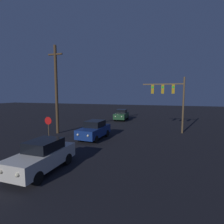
% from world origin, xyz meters
% --- Properties ---
extents(car_near, '(1.72, 3.97, 1.60)m').
position_xyz_m(car_near, '(-1.96, 6.68, 0.80)').
color(car_near, beige).
rests_on(car_near, ground_plane).
extents(car_mid, '(1.84, 4.01, 1.60)m').
position_xyz_m(car_mid, '(-1.98, 13.45, 0.80)').
color(car_mid, navy).
rests_on(car_mid, ground_plane).
extents(car_far, '(1.80, 4.00, 1.60)m').
position_xyz_m(car_far, '(-2.40, 24.74, 0.80)').
color(car_far, '#1E4728').
rests_on(car_far, ground_plane).
extents(traffic_signal_mast, '(4.12, 0.30, 5.61)m').
position_xyz_m(traffic_signal_mast, '(4.42, 18.15, 3.84)').
color(traffic_signal_mast, brown).
rests_on(traffic_signal_mast, ground_plane).
extents(stop_sign, '(0.64, 0.07, 2.05)m').
position_xyz_m(stop_sign, '(-5.32, 11.60, 1.42)').
color(stop_sign, brown).
rests_on(stop_sign, ground_plane).
extents(utility_pole, '(1.53, 0.28, 8.62)m').
position_xyz_m(utility_pole, '(-6.38, 14.39, 4.46)').
color(utility_pole, '#4C3823').
rests_on(utility_pole, ground_plane).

